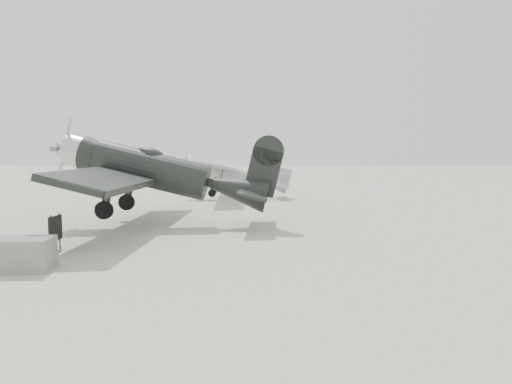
# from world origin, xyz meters

# --- Properties ---
(ground) EXTENTS (160.00, 160.00, 0.00)m
(ground) POSITION_xyz_m (0.00, 0.00, 0.00)
(ground) COLOR #AAA797
(ground) RESTS_ON ground
(lowwing_monoplane) EXTENTS (9.48, 13.13, 4.27)m
(lowwing_monoplane) POSITION_xyz_m (-2.90, 3.28, 2.26)
(lowwing_monoplane) COLOR black
(lowwing_monoplane) RESTS_ON ground
(highwing_monoplane) EXTENTS (7.11, 10.02, 2.84)m
(highwing_monoplane) POSITION_xyz_m (-0.87, 15.13, 1.78)
(highwing_monoplane) COLOR #949799
(highwing_monoplane) RESTS_ON ground
(equipment_block) EXTENTS (1.87, 1.27, 0.89)m
(equipment_block) POSITION_xyz_m (-5.10, -4.70, 0.44)
(equipment_block) COLOR slate
(equipment_block) RESTS_ON ground
(sign_board) EXTENTS (0.11, 0.82, 1.18)m
(sign_board) POSITION_xyz_m (-5.26, -2.00, 0.71)
(sign_board) COLOR #333333
(sign_board) RESTS_ON ground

